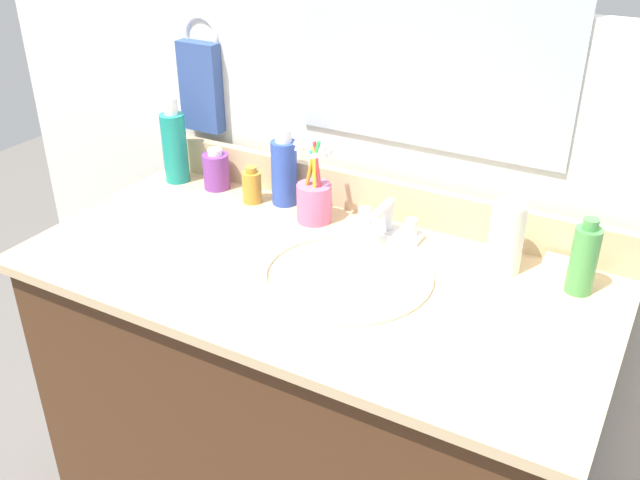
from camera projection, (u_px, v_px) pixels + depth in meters
The scene contains 17 objects.
vanity_cabinet at pixel (312, 429), 1.61m from camera, with size 1.13×0.54×0.81m, color #4C2D19.
countertop at pixel (311, 273), 1.41m from camera, with size 1.18×0.59×0.02m, color #D1B284.
backsplash at pixel (373, 196), 1.60m from camera, with size 1.18×0.02×0.09m, color #D1B284.
back_wall at pixel (380, 269), 1.75m from camera, with size 2.28×0.04×1.30m, color silver.
mirror_panel at pixel (435, 13), 1.39m from camera, with size 0.60×0.01×0.56m, color #B2BCC6.
towel_ring at pixel (201, 36), 1.70m from camera, with size 0.10×0.10×0.01m, color silver.
hand_towel at pixel (201, 87), 1.74m from camera, with size 0.11×0.04×0.22m, color #334C8C.
sink_basin at pixel (344, 288), 1.39m from camera, with size 0.35×0.35×0.11m.
faucet at pixel (386, 223), 1.52m from camera, with size 0.16×0.10×0.08m.
bottle_shampoo_blue at pixel (284, 170), 1.63m from camera, with size 0.06×0.06×0.18m.
bottle_cream_purple at pixel (216, 170), 1.72m from camera, with size 0.06×0.06×0.10m.
bottle_lotion_white at pixel (506, 235), 1.36m from camera, with size 0.07×0.07×0.17m.
bottle_mouthwash_teal at pixel (175, 145), 1.74m from camera, with size 0.06×0.06×0.21m.
bottle_toner_green at pixel (584, 259), 1.30m from camera, with size 0.05×0.05×0.15m.
bottle_oil_amber at pixel (252, 186), 1.66m from camera, with size 0.05×0.05×0.09m.
cup_pink at pixel (314, 200), 1.56m from camera, with size 0.09×0.08×0.19m.
soap_bar at pixel (560, 265), 1.39m from camera, with size 0.06×0.04×0.02m, color white.
Camera 1 is at (0.61, -1.04, 1.55)m, focal length 39.59 mm.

